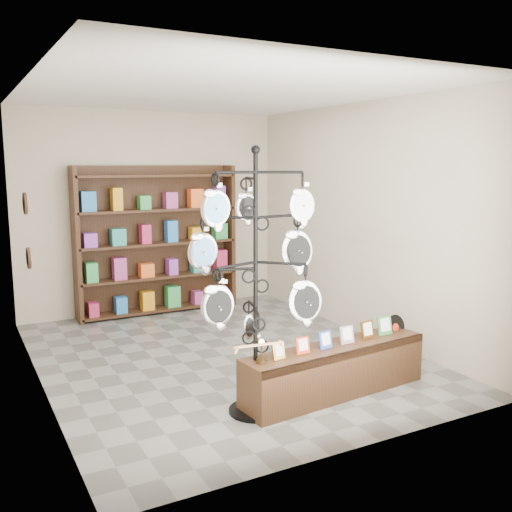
{
  "coord_description": "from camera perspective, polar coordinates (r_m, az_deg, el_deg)",
  "views": [
    {
      "loc": [
        -2.69,
        -5.83,
        2.23
      ],
      "look_at": [
        -0.1,
        -1.0,
        1.34
      ],
      "focal_mm": 40.0,
      "sensor_mm": 36.0,
      "label": 1
    }
  ],
  "objects": [
    {
      "name": "display_tree",
      "position": [
        4.95,
        -0.04,
        -0.67
      ],
      "size": [
        1.24,
        1.2,
        2.38
      ],
      "rotation": [
        0.0,
        0.0,
        -0.24
      ],
      "color": "black",
      "rests_on": "ground"
    },
    {
      "name": "ground",
      "position": [
        6.79,
        -3.34,
        -9.92
      ],
      "size": [
        5.0,
        5.0,
        0.0
      ],
      "primitive_type": "plane",
      "color": "slate",
      "rests_on": "ground"
    },
    {
      "name": "room_envelope",
      "position": [
        6.43,
        -3.49,
        5.86
      ],
      "size": [
        5.0,
        5.0,
        5.0
      ],
      "color": "#C2B29C",
      "rests_on": "ground"
    },
    {
      "name": "front_shelf",
      "position": [
        5.69,
        7.95,
        -11.21
      ],
      "size": [
        2.03,
        0.59,
        0.71
      ],
      "rotation": [
        0.0,
        0.0,
        0.09
      ],
      "color": "black",
      "rests_on": "ground"
    },
    {
      "name": "wall_clocks",
      "position": [
        6.7,
        -21.94,
        2.34
      ],
      "size": [
        0.03,
        0.24,
        0.84
      ],
      "color": "black",
      "rests_on": "ground"
    },
    {
      "name": "back_shelving",
      "position": [
        8.64,
        -9.85,
        1.13
      ],
      "size": [
        2.42,
        0.36,
        2.2
      ],
      "color": "black",
      "rests_on": "ground"
    }
  ]
}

